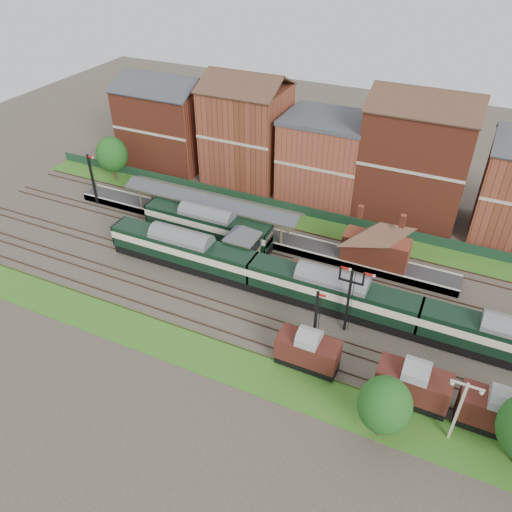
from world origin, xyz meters
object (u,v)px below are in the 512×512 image
at_px(signal_box, 242,244).
at_px(semaphore_bracket, 349,297).
at_px(dmu_train, 331,291).
at_px(platform_railcar, 208,224).
at_px(goods_van_a, 308,351).

xyz_separation_m(signal_box, semaphore_bracket, (15.04, -5.75, 1.44)).
height_order(dmu_train, platform_railcar, dmu_train).
xyz_separation_m(semaphore_bracket, goods_van_a, (-1.94, -6.50, -2.53)).
distance_m(semaphore_bracket, goods_van_a, 7.24).
relative_size(signal_box, platform_railcar, 0.33).
bearing_deg(signal_box, platform_railcar, 154.48).
distance_m(signal_box, semaphore_bracket, 16.16).
bearing_deg(goods_van_a, semaphore_bracket, 73.39).
relative_size(semaphore_bracket, goods_van_a, 1.34).
distance_m(semaphore_bracket, platform_railcar, 23.73).
height_order(signal_box, platform_railcar, signal_box).
bearing_deg(dmu_train, signal_box, 165.40).
bearing_deg(signal_box, dmu_train, -14.60).
bearing_deg(dmu_train, platform_railcar, 161.37).
bearing_deg(semaphore_bracket, dmu_train, 135.70).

